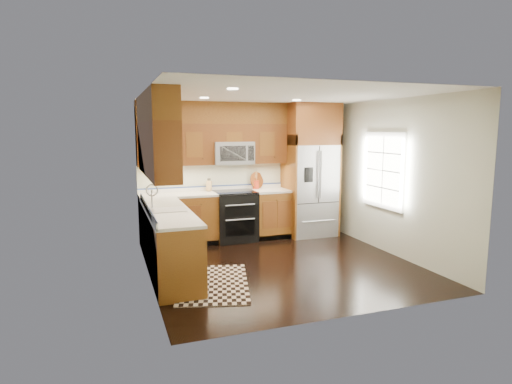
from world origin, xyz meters
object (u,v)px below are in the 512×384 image
object	(u,v)px
refrigerator	(310,170)
utensil_crock	(256,183)
range	(235,216)
rug	(214,283)
knife_block	(209,186)

from	to	relation	value
refrigerator	utensil_crock	size ratio (longest dim) A/B	7.50
refrigerator	utensil_crock	world-z (taller)	refrigerator
range	utensil_crock	world-z (taller)	utensil_crock
refrigerator	rug	size ratio (longest dim) A/B	1.68
range	rug	xyz separation A→B (m)	(-0.95, -2.15, -0.46)
refrigerator	utensil_crock	xyz separation A→B (m)	(-1.04, 0.28, -0.24)
refrigerator	utensil_crock	bearing A→B (deg)	165.06
range	utensil_crock	bearing A→B (deg)	25.48
rug	range	bearing A→B (deg)	80.75
range	knife_block	distance (m)	0.76
knife_block	utensil_crock	world-z (taller)	utensil_crock
refrigerator	rug	distance (m)	3.52
range	knife_block	xyz separation A→B (m)	(-0.44, 0.24, 0.57)
knife_block	range	bearing A→B (deg)	-28.13
refrigerator	rug	xyz separation A→B (m)	(-2.50, -2.11, -1.30)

